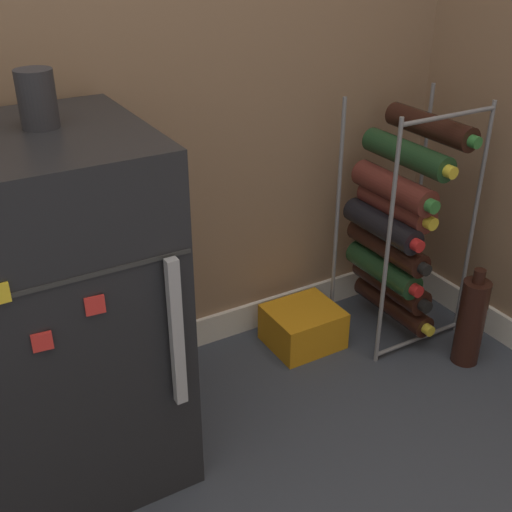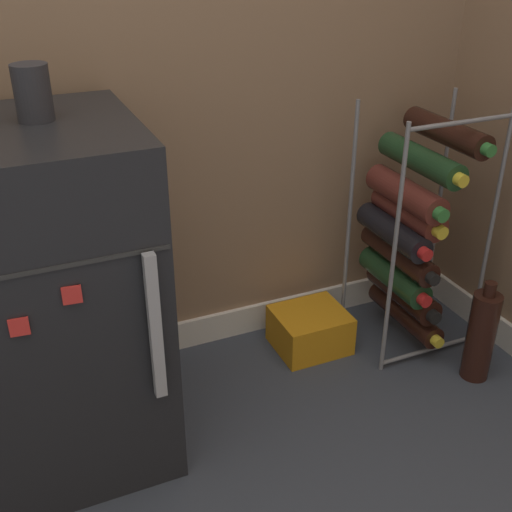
# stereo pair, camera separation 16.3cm
# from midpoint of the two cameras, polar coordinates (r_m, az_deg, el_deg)

# --- Properties ---
(ground_plane) EXTENTS (14.00, 14.00, 0.00)m
(ground_plane) POSITION_cam_midpoint_polar(r_m,az_deg,el_deg) (1.58, 6.09, -19.74)
(ground_plane) COLOR #333842
(mini_fridge) EXTENTS (0.47, 0.49, 0.81)m
(mini_fridge) POSITION_cam_midpoint_polar(r_m,az_deg,el_deg) (1.48, -15.14, -4.19)
(mini_fridge) COLOR black
(mini_fridge) RESTS_ON ground_plane
(wine_rack) EXTENTS (0.34, 0.33, 0.73)m
(wine_rack) POSITION_cam_midpoint_polar(r_m,az_deg,el_deg) (1.90, 15.83, 2.00)
(wine_rack) COLOR slate
(wine_rack) RESTS_ON ground_plane
(soda_box) EXTENTS (0.21, 0.19, 0.12)m
(soda_box) POSITION_cam_midpoint_polar(r_m,az_deg,el_deg) (1.96, 7.21, -6.59)
(soda_box) COLOR orange
(soda_box) RESTS_ON ground_plane
(fridge_top_cup) EXTENTS (0.07, 0.07, 0.11)m
(fridge_top_cup) POSITION_cam_midpoint_polar(r_m,az_deg,el_deg) (1.34, -15.91, 13.74)
(fridge_top_cup) COLOR #28282D
(fridge_top_cup) RESTS_ON mini_fridge
(loose_bottle_floor) EXTENTS (0.08, 0.08, 0.31)m
(loose_bottle_floor) POSITION_cam_midpoint_polar(r_m,az_deg,el_deg) (1.92, 21.70, -6.66)
(loose_bottle_floor) COLOR black
(loose_bottle_floor) RESTS_ON ground_plane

